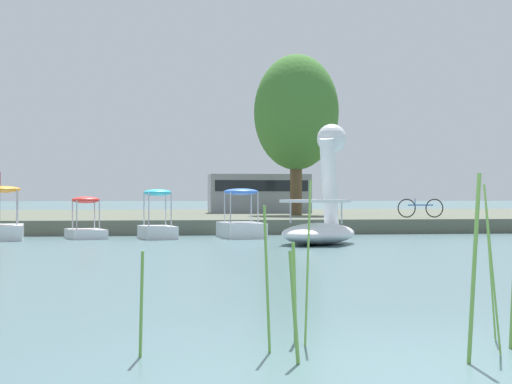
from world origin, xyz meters
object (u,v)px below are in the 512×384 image
(pedal_boat_blue, at_px, (241,223))
(tree_broadleaf_behind_dock, at_px, (296,113))
(pedal_boat_orange, at_px, (2,224))
(bicycle_parked, at_px, (421,208))
(parked_van, at_px, (259,192))
(swan_boat, at_px, (322,212))
(pedal_boat_cyan, at_px, (157,223))
(pedal_boat_red, at_px, (86,225))

(pedal_boat_blue, height_order, tree_broadleaf_behind_dock, tree_broadleaf_behind_dock)
(pedal_boat_blue, xyz_separation_m, pedal_boat_orange, (-6.96, -0.38, 0.02))
(bicycle_parked, bearing_deg, pedal_boat_blue, -150.60)
(pedal_boat_blue, distance_m, parked_van, 13.17)
(pedal_boat_blue, xyz_separation_m, parked_van, (2.40, 12.91, 1.01))
(swan_boat, height_order, pedal_boat_blue, swan_boat)
(pedal_boat_cyan, distance_m, parked_van, 14.08)
(pedal_boat_blue, bearing_deg, bicycle_parked, 29.40)
(pedal_boat_blue, xyz_separation_m, pedal_boat_red, (-4.63, 0.12, -0.04))
(parked_van, bearing_deg, pedal_boat_orange, -125.16)
(swan_boat, height_order, parked_van, swan_boat)
(swan_boat, bearing_deg, pedal_boat_blue, 115.36)
(tree_broadleaf_behind_dock, bearing_deg, pedal_boat_blue, -111.29)
(swan_boat, relative_size, parked_van, 0.78)
(pedal_boat_blue, bearing_deg, swan_boat, -64.64)
(pedal_boat_cyan, distance_m, pedal_boat_orange, 4.44)
(pedal_boat_blue, bearing_deg, pedal_boat_red, 178.53)
(pedal_boat_red, height_order, bicycle_parked, pedal_boat_red)
(tree_broadleaf_behind_dock, relative_size, parked_van, 1.43)
(pedal_boat_red, bearing_deg, swan_boat, -30.41)
(pedal_boat_cyan, relative_size, parked_van, 0.41)
(swan_boat, distance_m, bicycle_parked, 9.20)
(pedal_boat_orange, bearing_deg, parked_van, 54.84)
(swan_boat, relative_size, pedal_boat_cyan, 1.88)
(pedal_boat_cyan, bearing_deg, pedal_boat_red, 170.25)
(pedal_boat_orange, bearing_deg, pedal_boat_red, 12.17)
(pedal_boat_cyan, height_order, tree_broadleaf_behind_dock, tree_broadleaf_behind_dock)
(pedal_boat_red, distance_m, pedal_boat_orange, 2.39)
(swan_boat, xyz_separation_m, pedal_boat_blue, (-1.71, 3.60, -0.40))
(swan_boat, xyz_separation_m, bicycle_parked, (5.28, 7.54, -0.00))
(pedal_boat_red, height_order, parked_van, parked_van)
(pedal_boat_cyan, distance_m, pedal_boat_red, 2.14)
(bicycle_parked, height_order, parked_van, parked_van)
(parked_van, bearing_deg, pedal_boat_blue, -100.52)
(swan_boat, height_order, pedal_boat_red, swan_boat)
(pedal_boat_red, xyz_separation_m, parked_van, (7.03, 12.79, 1.05))
(pedal_boat_blue, xyz_separation_m, tree_broadleaf_behind_dock, (3.27, 8.39, 4.20))
(swan_boat, relative_size, bicycle_parked, 2.07)
(pedal_boat_orange, height_order, parked_van, parked_van)
(bicycle_parked, distance_m, parked_van, 10.09)
(swan_boat, relative_size, pedal_boat_blue, 1.61)
(pedal_boat_red, bearing_deg, bicycle_parked, 18.19)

